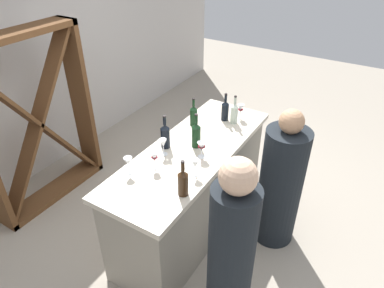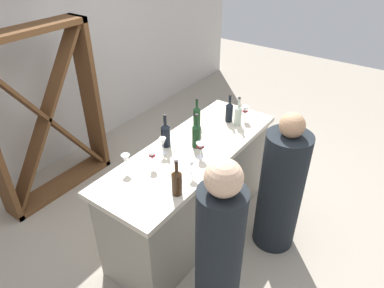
% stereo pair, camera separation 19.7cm
% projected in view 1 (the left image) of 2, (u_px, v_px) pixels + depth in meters
% --- Properties ---
extents(ground_plane, '(12.00, 12.00, 0.00)m').
position_uv_depth(ground_plane, '(192.00, 226.00, 3.66)').
color(ground_plane, '#9E9384').
extents(back_wall, '(8.00, 0.10, 2.80)m').
position_uv_depth(back_wall, '(22.00, 60.00, 3.86)').
color(back_wall, '#BCB7B2').
rests_on(back_wall, ground).
extents(bar_counter, '(1.98, 0.70, 0.98)m').
position_uv_depth(bar_counter, '(192.00, 190.00, 3.40)').
color(bar_counter, gray).
rests_on(bar_counter, ground).
extents(wine_rack, '(1.29, 0.28, 1.87)m').
position_uv_depth(wine_rack, '(37.00, 123.00, 3.60)').
color(wine_rack, brown).
rests_on(wine_rack, ground).
extents(wine_bottle_leftmost_amber_brown, '(0.08, 0.08, 0.30)m').
position_uv_depth(wine_bottle_leftmost_amber_brown, '(183.00, 182.00, 2.56)').
color(wine_bottle_leftmost_amber_brown, '#331E0F').
rests_on(wine_bottle_leftmost_amber_brown, bar_counter).
extents(wine_bottle_second_left_near_black, '(0.08, 0.08, 0.32)m').
position_uv_depth(wine_bottle_second_left_near_black, '(165.00, 135.00, 3.09)').
color(wine_bottle_second_left_near_black, black).
rests_on(wine_bottle_second_left_near_black, bar_counter).
extents(wine_bottle_center_dark_green, '(0.08, 0.08, 0.33)m').
position_uv_depth(wine_bottle_center_dark_green, '(196.00, 134.00, 3.10)').
color(wine_bottle_center_dark_green, black).
rests_on(wine_bottle_center_dark_green, bar_counter).
extents(wine_bottle_second_right_dark_green, '(0.07, 0.07, 0.29)m').
position_uv_depth(wine_bottle_second_right_dark_green, '(194.00, 115.00, 3.43)').
color(wine_bottle_second_right_dark_green, black).
rests_on(wine_bottle_second_right_dark_green, bar_counter).
extents(wine_bottle_rightmost_clear_pale, '(0.07, 0.07, 0.30)m').
position_uv_depth(wine_bottle_rightmost_clear_pale, '(234.00, 113.00, 3.47)').
color(wine_bottle_rightmost_clear_pale, '#B7C6B2').
rests_on(wine_bottle_rightmost_clear_pale, bar_counter).
extents(wine_bottle_far_right_near_black, '(0.07, 0.07, 0.29)m').
position_uv_depth(wine_bottle_far_right_near_black, '(225.00, 110.00, 3.52)').
color(wine_bottle_far_right_near_black, black).
rests_on(wine_bottle_far_right_near_black, bar_counter).
extents(wine_glass_near_left, '(0.07, 0.07, 0.15)m').
position_uv_depth(wine_glass_near_left, '(195.00, 164.00, 2.76)').
color(wine_glass_near_left, white).
rests_on(wine_glass_near_left, bar_counter).
extents(wine_glass_near_center, '(0.08, 0.08, 0.15)m').
position_uv_depth(wine_glass_near_center, '(202.00, 147.00, 2.97)').
color(wine_glass_near_center, white).
rests_on(wine_glass_near_center, bar_counter).
extents(wine_glass_near_right, '(0.07, 0.07, 0.16)m').
position_uv_depth(wine_glass_near_right, '(241.00, 109.00, 3.55)').
color(wine_glass_near_right, white).
rests_on(wine_glass_near_right, bar_counter).
extents(wine_glass_far_left, '(0.07, 0.07, 0.16)m').
position_uv_depth(wine_glass_far_left, '(154.00, 158.00, 2.83)').
color(wine_glass_far_left, white).
rests_on(wine_glass_far_left, bar_counter).
extents(wine_glass_far_center, '(0.07, 0.07, 0.16)m').
position_uv_depth(wine_glass_far_center, '(163.00, 144.00, 3.00)').
color(wine_glass_far_center, white).
rests_on(wine_glass_far_center, bar_counter).
extents(wine_glass_far_right, '(0.07, 0.07, 0.15)m').
position_uv_depth(wine_glass_far_right, '(128.00, 162.00, 2.78)').
color(wine_glass_far_right, white).
rests_on(wine_glass_far_right, bar_counter).
extents(person_left_guest, '(0.39, 0.39, 1.63)m').
position_uv_depth(person_left_guest, '(230.00, 263.00, 2.34)').
color(person_left_guest, black).
rests_on(person_left_guest, ground).
extents(person_center_guest, '(0.43, 0.43, 1.42)m').
position_uv_depth(person_center_guest, '(280.00, 185.00, 3.23)').
color(person_center_guest, black).
rests_on(person_center_guest, ground).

